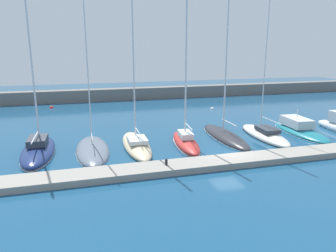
{
  "coord_description": "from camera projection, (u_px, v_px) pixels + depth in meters",
  "views": [
    {
      "loc": [
        -11.98,
        -23.4,
        9.1
      ],
      "look_at": [
        -4.21,
        3.87,
        2.03
      ],
      "focal_mm": 34.15,
      "sensor_mm": 36.0,
      "label": 1
    }
  ],
  "objects": [
    {
      "name": "ground_plane",
      "position": [
        228.0,
        156.0,
        27.22
      ],
      "size": [
        120.0,
        120.0,
        0.0
      ],
      "primitive_type": "plane",
      "color": "navy"
    },
    {
      "name": "dock_pier",
      "position": [
        238.0,
        160.0,
        25.54
      ],
      "size": [
        37.66,
        2.32,
        0.49
      ],
      "primitive_type": "cube",
      "color": "gray",
      "rests_on": "ground_plane"
    },
    {
      "name": "breakwater_seawall",
      "position": [
        147.0,
        93.0,
        57.16
      ],
      "size": [
        108.0,
        2.08,
        2.01
      ],
      "primitive_type": "cube",
      "color": "slate",
      "rests_on": "ground_plane"
    },
    {
      "name": "sailboat_navy_nearest",
      "position": [
        38.0,
        149.0,
        27.73
      ],
      "size": [
        2.95,
        8.79,
        17.59
      ],
      "rotation": [
        0.0,
        0.0,
        1.54
      ],
      "color": "navy",
      "rests_on": "ground_plane"
    },
    {
      "name": "sailboat_slate_second",
      "position": [
        93.0,
        150.0,
        28.49
      ],
      "size": [
        3.08,
        8.93,
        14.28
      ],
      "rotation": [
        0.0,
        0.0,
        1.55
      ],
      "color": "slate",
      "rests_on": "ground_plane"
    },
    {
      "name": "sailboat_sand_third",
      "position": [
        136.0,
        144.0,
        29.54
      ],
      "size": [
        2.4,
        9.01,
        17.86
      ],
      "rotation": [
        0.0,
        0.0,
        1.56
      ],
      "color": "beige",
      "rests_on": "ground_plane"
    },
    {
      "name": "sailboat_red_fourth",
      "position": [
        186.0,
        140.0,
        30.28
      ],
      "size": [
        2.78,
        7.86,
        16.12
      ],
      "rotation": [
        0.0,
        0.0,
        1.46
      ],
      "color": "#B72D28",
      "rests_on": "ground_plane"
    },
    {
      "name": "sailboat_charcoal_fifth",
      "position": [
        225.0,
        135.0,
        32.72
      ],
      "size": [
        2.56,
        9.77,
        19.58
      ],
      "rotation": [
        0.0,
        0.0,
        1.56
      ],
      "color": "#2D2D33",
      "rests_on": "ground_plane"
    },
    {
      "name": "sailboat_ivory_sixth",
      "position": [
        265.0,
        135.0,
        33.01
      ],
      "size": [
        2.96,
        8.76,
        14.38
      ],
      "rotation": [
        0.0,
        0.0,
        1.52
      ],
      "color": "silver",
      "rests_on": "ground_plane"
    },
    {
      "name": "motorboat_teal_seventh",
      "position": [
        299.0,
        129.0,
        34.75
      ],
      "size": [
        3.57,
        9.34,
        2.72
      ],
      "rotation": [
        0.0,
        0.0,
        1.5
      ],
      "color": "#19707F",
      "rests_on": "ground_plane"
    },
    {
      "name": "mooring_buoy_red",
      "position": [
        52.0,
        108.0,
        48.61
      ],
      "size": [
        0.63,
        0.63,
        0.63
      ],
      "primitive_type": "sphere",
      "color": "red",
      "rests_on": "ground_plane"
    },
    {
      "name": "mooring_buoy_white",
      "position": [
        212.0,
        109.0,
        47.78
      ],
      "size": [
        0.6,
        0.6,
        0.6
      ],
      "primitive_type": "sphere",
      "color": "white",
      "rests_on": "ground_plane"
    },
    {
      "name": "dock_bollard",
      "position": [
        166.0,
        162.0,
        23.85
      ],
      "size": [
        0.2,
        0.2,
        0.44
      ],
      "primitive_type": "cylinder",
      "color": "black",
      "rests_on": "dock_pier"
    }
  ]
}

